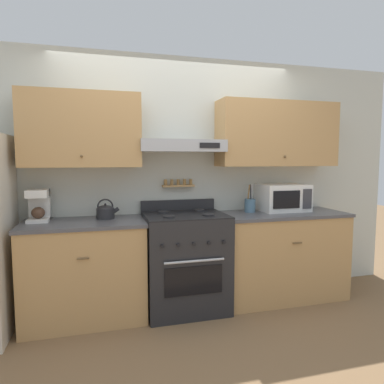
% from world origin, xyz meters
% --- Properties ---
extents(ground_plane, '(16.00, 16.00, 0.00)m').
position_xyz_m(ground_plane, '(0.00, 0.00, 0.00)').
color(ground_plane, brown).
extents(wall_back, '(5.20, 0.46, 2.55)m').
position_xyz_m(wall_back, '(0.05, 0.59, 1.44)').
color(wall_back, silver).
rests_on(wall_back, ground_plane).
extents(counter_left, '(1.10, 0.64, 0.92)m').
position_xyz_m(counter_left, '(-0.95, 0.32, 0.46)').
color(counter_left, tan).
rests_on(counter_left, ground_plane).
extents(counter_right, '(1.34, 0.64, 0.92)m').
position_xyz_m(counter_right, '(1.07, 0.32, 0.46)').
color(counter_right, tan).
rests_on(counter_right, ground_plane).
extents(stove_range, '(0.79, 0.68, 1.06)m').
position_xyz_m(stove_range, '(-0.00, 0.30, 0.48)').
color(stove_range, '#232326').
rests_on(stove_range, ground_plane).
extents(tea_kettle, '(0.22, 0.17, 0.19)m').
position_xyz_m(tea_kettle, '(-0.75, 0.43, 0.99)').
color(tea_kettle, '#232326').
rests_on(tea_kettle, counter_left).
extents(coffee_maker, '(0.18, 0.24, 0.29)m').
position_xyz_m(coffee_maker, '(-1.34, 0.46, 1.07)').
color(coffee_maker, white).
rests_on(coffee_maker, counter_left).
extents(microwave, '(0.51, 0.41, 0.29)m').
position_xyz_m(microwave, '(1.14, 0.45, 1.07)').
color(microwave, white).
rests_on(microwave, counter_right).
extents(utensil_crock, '(0.12, 0.12, 0.30)m').
position_xyz_m(utensil_crock, '(0.75, 0.43, 1.00)').
color(utensil_crock, slate).
rests_on(utensil_crock, counter_right).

